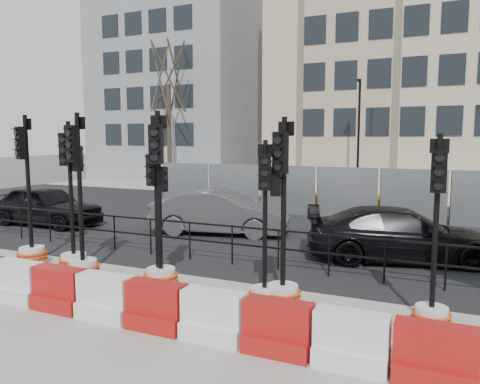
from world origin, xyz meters
The scene contains 22 objects.
ground centered at (0.00, 0.00, 0.00)m, with size 120.00×120.00×0.00m, color #51514C.
sidewalk_near centered at (0.00, -3.00, 0.01)m, with size 40.00×6.00×0.02m, color gray.
road centered at (0.00, 7.00, 0.01)m, with size 40.00×14.00×0.03m, color black.
sidewalk_far centered at (0.00, 16.00, 0.01)m, with size 40.00×4.00×0.02m, color gray.
building_grey centered at (-14.00, 21.99, 7.00)m, with size 11.00×9.06×14.00m.
building_cream centered at (2.00, 21.99, 9.00)m, with size 15.00×10.06×18.00m.
kerb_railing centered at (0.00, 1.20, 0.69)m, with size 18.00×0.04×1.00m.
heras_fencing centered at (-0.49, 9.71, 0.71)m, with size 14.33×1.72×2.00m.
lamp_post_far centered at (0.50, 14.98, 3.22)m, with size 0.12×0.56×6.00m.
tree_bare_far centered at (-11.00, 15.50, 6.65)m, with size 2.00×2.00×9.00m.
barrier_row centered at (0.00, -2.80, 0.37)m, with size 12.55×0.50×0.80m.
traffic_signal_a centered at (-4.55, -0.79, 0.76)m, with size 0.72×0.72×3.67m.
traffic_signal_b centered at (-3.18, -0.78, 0.84)m, with size 0.69×0.69×3.50m.
traffic_signal_c centered at (-2.54, -1.19, 0.76)m, with size 0.72×0.72×3.66m.
traffic_signal_d centered at (-0.68, -1.00, 0.72)m, with size 0.60×0.60×3.03m.
traffic_signal_e centered at (-0.58, -1.05, 0.76)m, with size 0.72×0.72×3.67m.
traffic_signal_f centered at (1.76, -1.11, 0.74)m, with size 0.61×0.61×3.09m.
traffic_signal_g centered at (2.06, -0.99, 0.72)m, with size 0.69×0.69×3.50m.
traffic_signal_h centered at (4.62, -0.95, 0.66)m, with size 0.63×0.63×3.20m.
car_a centered at (-8.32, 3.22, 0.72)m, with size 4.28×1.80×1.45m, color black.
car_b centered at (-1.96, 4.41, 0.73)m, with size 4.64×2.48×1.45m, color #454549.
car_c centered at (3.72, 3.33, 0.68)m, with size 5.06×3.11×1.37m, color black.
Camera 1 is at (4.79, -8.94, 3.14)m, focal length 35.00 mm.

